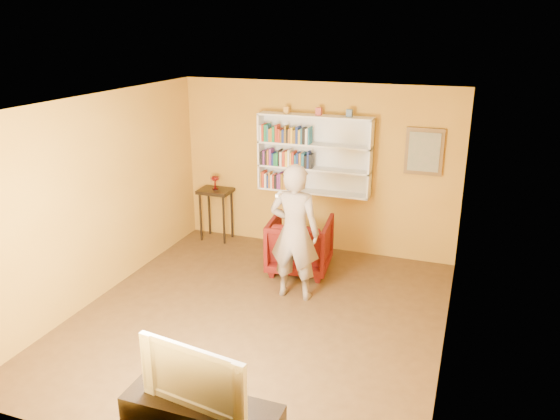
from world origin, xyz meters
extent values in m
cube|color=#462F16|center=(0.00, 0.00, -0.06)|extent=(5.30, 5.80, 0.12)
cube|color=#AD7720|center=(0.00, 2.52, 1.35)|extent=(5.30, 0.04, 2.70)
cube|color=#AD7720|center=(0.00, -2.52, 1.35)|extent=(5.30, 0.04, 2.70)
cube|color=#AD7720|center=(-2.27, 0.00, 1.35)|extent=(0.04, 5.80, 2.70)
cube|color=#AD7720|center=(2.27, 0.00, 1.35)|extent=(0.04, 5.80, 2.70)
cube|color=white|center=(0.00, 0.00, 2.73)|extent=(5.30, 5.80, 0.06)
cube|color=white|center=(0.00, 2.48, 1.60)|extent=(1.80, 0.03, 1.20)
cube|color=white|center=(-0.89, 2.35, 1.60)|extent=(0.03, 0.28, 1.20)
cube|color=white|center=(0.89, 2.35, 1.60)|extent=(0.03, 0.28, 1.20)
cube|color=white|center=(0.00, 2.35, 1.00)|extent=(1.80, 0.28, 0.03)
cube|color=white|center=(0.00, 2.35, 1.38)|extent=(1.80, 0.28, 0.03)
cube|color=white|center=(0.00, 2.35, 1.76)|extent=(1.80, 0.28, 0.03)
cube|color=white|center=(0.00, 2.35, 2.20)|extent=(1.80, 0.28, 0.03)
cube|color=#AB6722|center=(-0.85, 2.29, 1.14)|extent=(0.02, 0.15, 0.25)
cube|color=#AE311A|center=(-0.81, 2.30, 1.15)|extent=(0.04, 0.16, 0.26)
cube|color=silver|center=(-0.77, 2.31, 1.13)|extent=(0.04, 0.17, 0.23)
cube|color=navy|center=(-0.73, 2.29, 1.12)|extent=(0.03, 0.15, 0.21)
cube|color=#AB6722|center=(-0.70, 2.29, 1.14)|extent=(0.03, 0.14, 0.26)
cube|color=silver|center=(-0.67, 2.31, 1.13)|extent=(0.03, 0.19, 0.23)
cube|color=#AE311A|center=(-0.64, 2.29, 1.13)|extent=(0.03, 0.15, 0.23)
cube|color=black|center=(-0.60, 2.29, 1.12)|extent=(0.04, 0.14, 0.22)
cube|color=#772B83|center=(-0.56, 2.30, 1.13)|extent=(0.02, 0.15, 0.24)
cube|color=#772B83|center=(-0.53, 2.30, 1.14)|extent=(0.03, 0.17, 0.26)
cube|color=brown|center=(-0.49, 2.30, 1.14)|extent=(0.04, 0.17, 0.25)
cube|color=#AB6722|center=(-0.45, 2.31, 1.11)|extent=(0.03, 0.18, 0.20)
cube|color=yellow|center=(-0.42, 2.31, 1.12)|extent=(0.03, 0.18, 0.22)
cube|color=navy|center=(-0.38, 2.31, 1.12)|extent=(0.03, 0.19, 0.22)
cube|color=silver|center=(-0.35, 2.29, 1.11)|extent=(0.02, 0.15, 0.19)
cube|color=black|center=(-0.32, 2.30, 1.12)|extent=(0.03, 0.16, 0.21)
cube|color=#AB6722|center=(-0.29, 2.30, 1.11)|extent=(0.03, 0.15, 0.20)
cube|color=brown|center=(-0.24, 2.31, 1.15)|extent=(0.04, 0.17, 0.27)
cube|color=#AB6722|center=(-0.20, 2.31, 1.12)|extent=(0.03, 0.19, 0.21)
cube|color=black|center=(-0.84, 2.29, 1.50)|extent=(0.04, 0.15, 0.21)
cube|color=#772B83|center=(-0.80, 2.31, 1.51)|extent=(0.03, 0.18, 0.23)
cube|color=black|center=(-0.76, 2.31, 1.51)|extent=(0.03, 0.18, 0.22)
cube|color=#AB6722|center=(-0.73, 2.31, 1.52)|extent=(0.03, 0.17, 0.25)
cube|color=#772B83|center=(-0.69, 2.29, 1.53)|extent=(0.04, 0.14, 0.27)
cube|color=navy|center=(-0.65, 2.30, 1.49)|extent=(0.03, 0.16, 0.20)
cube|color=#1A7544|center=(-0.62, 2.30, 1.49)|extent=(0.03, 0.16, 0.19)
cube|color=#1A7544|center=(-0.58, 2.31, 1.50)|extent=(0.04, 0.19, 0.21)
cube|color=black|center=(-0.54, 2.30, 1.52)|extent=(0.02, 0.17, 0.26)
cube|color=silver|center=(-0.51, 2.31, 1.51)|extent=(0.04, 0.17, 0.23)
cube|color=#AE311A|center=(-0.46, 2.31, 1.51)|extent=(0.04, 0.18, 0.24)
cube|color=yellow|center=(-0.42, 2.30, 1.51)|extent=(0.04, 0.16, 0.24)
cube|color=silver|center=(-0.38, 2.30, 1.53)|extent=(0.03, 0.16, 0.27)
cube|color=yellow|center=(-0.35, 2.29, 1.51)|extent=(0.02, 0.14, 0.23)
cube|color=#AE311A|center=(-0.31, 2.31, 1.52)|extent=(0.04, 0.18, 0.24)
cube|color=#215F7A|center=(-0.27, 2.31, 1.49)|extent=(0.03, 0.18, 0.20)
cube|color=navy|center=(-0.23, 2.30, 1.51)|extent=(0.04, 0.15, 0.23)
cube|color=#AB6722|center=(-0.19, 2.30, 1.51)|extent=(0.03, 0.15, 0.23)
cube|color=#215F7A|center=(-0.15, 2.31, 1.51)|extent=(0.04, 0.18, 0.23)
cube|color=black|center=(-0.10, 2.30, 1.50)|extent=(0.04, 0.15, 0.20)
cube|color=navy|center=(-0.06, 2.30, 1.53)|extent=(0.03, 0.16, 0.27)
cube|color=black|center=(-0.03, 2.29, 1.51)|extent=(0.04, 0.15, 0.23)
cube|color=silver|center=(-0.85, 2.30, 1.90)|extent=(0.03, 0.16, 0.25)
cube|color=#AE311A|center=(-0.81, 2.31, 1.91)|extent=(0.04, 0.18, 0.27)
cube|color=#1A7544|center=(-0.77, 2.31, 1.91)|extent=(0.04, 0.19, 0.26)
cube|color=#215F7A|center=(-0.73, 2.29, 1.90)|extent=(0.03, 0.14, 0.26)
cube|color=#AB6722|center=(-0.70, 2.30, 1.88)|extent=(0.03, 0.16, 0.20)
cube|color=#AB6722|center=(-0.67, 2.30, 1.89)|extent=(0.02, 0.15, 0.22)
cube|color=#1A7544|center=(-0.63, 2.30, 1.89)|extent=(0.04, 0.17, 0.24)
cube|color=#AE311A|center=(-0.59, 2.30, 1.91)|extent=(0.04, 0.17, 0.27)
cube|color=#AE311A|center=(-0.54, 2.30, 1.88)|extent=(0.04, 0.17, 0.21)
cube|color=brown|center=(-0.51, 2.30, 1.87)|extent=(0.02, 0.16, 0.19)
cube|color=navy|center=(-0.47, 2.30, 1.87)|extent=(0.04, 0.16, 0.20)
cube|color=brown|center=(-0.44, 2.29, 1.91)|extent=(0.03, 0.15, 0.27)
cube|color=black|center=(-0.40, 2.29, 1.88)|extent=(0.02, 0.14, 0.21)
cube|color=#AB6722|center=(-0.37, 2.30, 1.89)|extent=(0.04, 0.17, 0.23)
cube|color=yellow|center=(-0.33, 2.29, 1.89)|extent=(0.03, 0.14, 0.24)
cube|color=brown|center=(-0.29, 2.30, 1.88)|extent=(0.04, 0.17, 0.21)
cube|color=navy|center=(-0.25, 2.31, 1.90)|extent=(0.04, 0.18, 0.26)
cube|color=yellow|center=(-0.21, 2.29, 1.88)|extent=(0.03, 0.15, 0.21)
cube|color=#215F7A|center=(-0.18, 2.31, 1.89)|extent=(0.03, 0.18, 0.24)
cube|color=black|center=(-0.14, 2.29, 1.90)|extent=(0.04, 0.15, 0.25)
cube|color=silver|center=(-0.09, 2.31, 1.89)|extent=(0.04, 0.17, 0.24)
cube|color=#215F7A|center=(-0.06, 2.31, 1.90)|extent=(0.02, 0.18, 0.26)
cube|color=gold|center=(-0.46, 2.35, 2.27)|extent=(0.07, 0.07, 0.10)
cube|color=#AD3F39|center=(0.06, 2.35, 2.27)|extent=(0.08, 0.08, 0.12)
cube|color=#475D76|center=(0.53, 2.35, 2.27)|extent=(0.08, 0.08, 0.12)
cube|color=brown|center=(1.65, 2.46, 1.75)|extent=(0.55, 0.04, 0.70)
cube|color=gray|center=(1.65, 2.44, 1.75)|extent=(0.45, 0.02, 0.58)
cylinder|color=black|center=(-1.90, 2.09, 0.41)|extent=(0.04, 0.04, 0.83)
cylinder|color=black|center=(-1.47, 2.09, 0.41)|extent=(0.04, 0.04, 0.83)
cylinder|color=black|center=(-1.90, 2.41, 0.41)|extent=(0.04, 0.04, 0.83)
cylinder|color=black|center=(-1.47, 2.41, 0.41)|extent=(0.04, 0.04, 0.83)
cube|color=black|center=(-1.69, 2.25, 0.86)|extent=(0.54, 0.41, 0.06)
cylinder|color=maroon|center=(-1.69, 2.25, 0.90)|extent=(0.10, 0.10, 0.02)
cylinder|color=maroon|center=(-1.69, 2.25, 0.97)|extent=(0.03, 0.03, 0.13)
ellipsoid|color=maroon|center=(-1.69, 2.25, 1.08)|extent=(0.14, 0.14, 0.09)
cylinder|color=beige|center=(-1.62, 2.25, 1.08)|extent=(0.01, 0.01, 0.10)
cylinder|color=beige|center=(-1.63, 2.29, 1.08)|extent=(0.01, 0.01, 0.10)
cylinder|color=beige|center=(-1.67, 2.32, 1.08)|extent=(0.01, 0.01, 0.10)
cylinder|color=beige|center=(-1.71, 2.32, 1.08)|extent=(0.01, 0.01, 0.10)
cylinder|color=beige|center=(-1.74, 2.29, 1.08)|extent=(0.01, 0.01, 0.10)
cylinder|color=beige|center=(-1.76, 2.25, 1.08)|extent=(0.01, 0.01, 0.10)
cylinder|color=beige|center=(-1.74, 2.21, 1.08)|extent=(0.01, 0.01, 0.10)
cylinder|color=beige|center=(-1.71, 2.18, 1.08)|extent=(0.01, 0.01, 0.10)
cylinder|color=beige|center=(-1.67, 2.18, 1.08)|extent=(0.01, 0.01, 0.10)
cylinder|color=beige|center=(-1.63, 2.21, 1.08)|extent=(0.01, 0.01, 0.10)
imported|color=#450405|center=(0.05, 1.54, 0.41)|extent=(0.98, 1.00, 0.83)
imported|color=#7B6A5A|center=(0.24, 0.71, 0.93)|extent=(0.68, 0.45, 1.86)
cube|color=white|center=(0.13, 0.39, 1.54)|extent=(0.04, 0.15, 0.04)
imported|color=black|center=(0.40, -2.25, 0.79)|extent=(1.03, 0.28, 0.59)
camera|label=1|loc=(2.35, -5.63, 3.53)|focal=35.00mm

